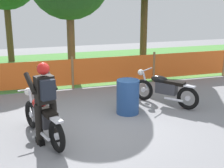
# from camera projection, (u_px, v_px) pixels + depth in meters

# --- Properties ---
(ground) EXTENTS (24.00, 24.00, 0.02)m
(ground) POSITION_uv_depth(u_px,v_px,m) (100.00, 128.00, 7.33)
(ground) COLOR gray
(grass_verge) EXTENTS (24.00, 6.48, 0.01)m
(grass_verge) POSITION_uv_depth(u_px,v_px,m) (59.00, 67.00, 13.36)
(grass_verge) COLOR #4C8C3D
(grass_verge) RESTS_ON ground
(barrier_fence) EXTENTS (11.48, 0.08, 1.05)m
(barrier_fence) POSITION_uv_depth(u_px,v_px,m) (73.00, 72.00, 10.23)
(barrier_fence) COLOR olive
(barrier_fence) RESTS_ON ground
(motorcycle_lead) EXTENTS (0.80, 1.99, 0.97)m
(motorcycle_lead) POSITION_uv_depth(u_px,v_px,m) (42.00, 118.00, 6.68)
(motorcycle_lead) COLOR black
(motorcycle_lead) RESTS_ON ground
(motorcycle_trailing) EXTENTS (1.29, 1.63, 0.93)m
(motorcycle_trailing) POSITION_uv_depth(u_px,v_px,m) (164.00, 89.00, 8.77)
(motorcycle_trailing) COLOR black
(motorcycle_trailing) RESTS_ON ground
(rider_lead) EXTENTS (0.65, 0.76, 1.69)m
(rider_lead) POSITION_uv_depth(u_px,v_px,m) (45.00, 99.00, 6.37)
(rider_lead) COLOR black
(rider_lead) RESTS_ON ground
(spare_drum) EXTENTS (0.58, 0.58, 0.88)m
(spare_drum) POSITION_uv_depth(u_px,v_px,m) (128.00, 97.00, 8.13)
(spare_drum) COLOR navy
(spare_drum) RESTS_ON ground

